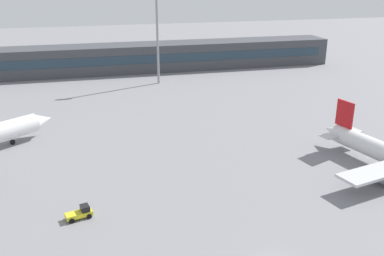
% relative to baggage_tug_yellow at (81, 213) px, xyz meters
% --- Properties ---
extents(ground_plane, '(400.00, 400.00, 0.00)m').
position_rel_baggage_tug_yellow_xyz_m(ground_plane, '(21.77, 23.32, -0.80)').
color(ground_plane, gray).
extents(terminal_building, '(130.94, 12.13, 9.00)m').
position_rel_baggage_tug_yellow_xyz_m(terminal_building, '(21.77, 90.66, 3.70)').
color(terminal_building, '#3F4247').
rests_on(terminal_building, ground_plane).
extents(baggage_tug_yellow, '(3.86, 2.54, 1.75)m').
position_rel_baggage_tug_yellow_xyz_m(baggage_tug_yellow, '(0.00, 0.00, 0.00)').
color(baggage_tug_yellow, yellow).
rests_on(baggage_tug_yellow, ground_plane).
extents(floodlight_tower_west, '(3.20, 0.80, 28.68)m').
position_rel_baggage_tug_yellow_xyz_m(floodlight_tower_west, '(23.74, 72.16, 15.61)').
color(floodlight_tower_west, gray).
rests_on(floodlight_tower_west, ground_plane).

